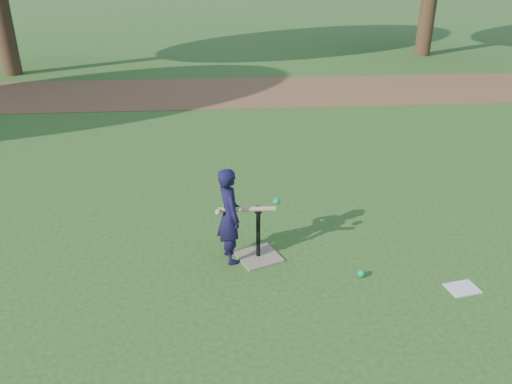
{
  "coord_description": "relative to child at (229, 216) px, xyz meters",
  "views": [
    {
      "loc": [
        -0.37,
        -4.47,
        2.99
      ],
      "look_at": [
        0.03,
        0.44,
        0.65
      ],
      "focal_mm": 35.0,
      "sensor_mm": 36.0,
      "label": 1
    }
  ],
  "objects": [
    {
      "name": "child",
      "position": [
        0.0,
        0.0,
        0.0
      ],
      "size": [
        0.35,
        0.44,
        1.06
      ],
      "primitive_type": "imported",
      "rotation": [
        0.0,
        0.0,
        1.84
      ],
      "color": "black",
      "rests_on": "ground"
    },
    {
      "name": "ground",
      "position": [
        0.28,
        -0.14,
        -0.53
      ],
      "size": [
        80.0,
        80.0,
        0.0
      ],
      "primitive_type": "plane",
      "color": "#285116",
      "rests_on": "ground"
    },
    {
      "name": "dirt_strip",
      "position": [
        0.28,
        7.36,
        -0.52
      ],
      "size": [
        24.0,
        3.0,
        0.01
      ],
      "primitive_type": "cube",
      "color": "brown",
      "rests_on": "ground"
    },
    {
      "name": "swing_action",
      "position": [
        0.22,
        -0.01,
        0.09
      ],
      "size": [
        0.69,
        0.19,
        0.11
      ],
      "color": "tan",
      "rests_on": "ground"
    },
    {
      "name": "wiffle_ball_ground",
      "position": [
        1.33,
        -0.45,
        -0.49
      ],
      "size": [
        0.08,
        0.08,
        0.08
      ],
      "primitive_type": "sphere",
      "color": "#0D9951",
      "rests_on": "ground"
    },
    {
      "name": "clipboard",
      "position": [
        2.28,
        -0.74,
        -0.52
      ],
      "size": [
        0.34,
        0.28,
        0.01
      ],
      "primitive_type": "cube",
      "rotation": [
        0.0,
        0.0,
        0.17
      ],
      "color": "silver",
      "rests_on": "ground"
    },
    {
      "name": "batting_tee",
      "position": [
        0.3,
        0.0,
        -0.42
      ],
      "size": [
        0.56,
        0.56,
        0.61
      ],
      "color": "#897A57",
      "rests_on": "ground"
    }
  ]
}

